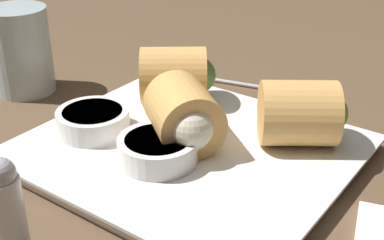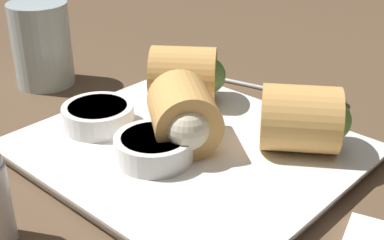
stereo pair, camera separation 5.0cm
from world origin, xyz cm
name	(u,v)px [view 2 (the right image)]	position (x,y,z in cm)	size (l,w,h in cm)	color
table_surface	(184,165)	(0.00, 0.00, 1.00)	(180.00, 140.00, 2.00)	brown
serving_plate	(192,150)	(-0.57, -0.49, 2.76)	(28.92, 25.53, 1.50)	white
roll_front_left	(188,75)	(6.13, -7.20, 6.55)	(9.23, 9.06, 6.09)	#DBA356
roll_front_right	(306,119)	(-8.79, -6.68, 6.55)	(9.20, 8.98, 6.09)	#DBA356
roll_back_left	(183,118)	(-0.47, 0.57, 6.55)	(9.23, 9.06, 6.09)	#DBA356
dipping_bowl_near	(150,145)	(0.48, 3.86, 4.72)	(7.10, 7.10, 2.23)	white
dipping_bowl_far	(98,115)	(8.61, 3.24, 4.72)	(7.10, 7.10, 2.23)	white
spoon	(316,96)	(-2.68, -19.44, 2.63)	(18.67, 6.00, 1.38)	#B2B2B7
drinking_glass	(42,44)	(24.95, -1.41, 7.09)	(7.09, 7.09, 10.18)	silver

